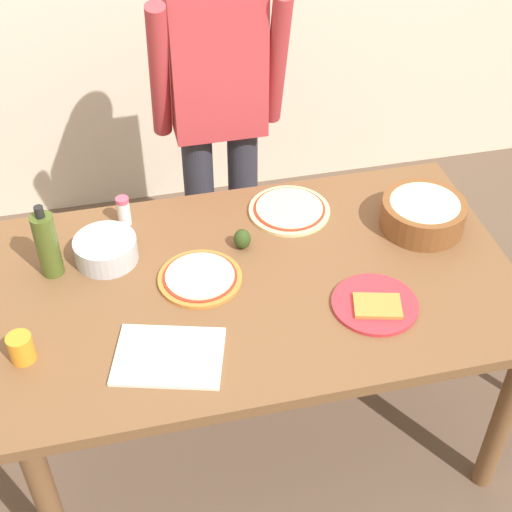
{
  "coord_description": "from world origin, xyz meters",
  "views": [
    {
      "loc": [
        -0.39,
        -1.63,
        2.32
      ],
      "look_at": [
        0.0,
        0.05,
        0.81
      ],
      "focal_mm": 51.55,
      "sensor_mm": 36.0,
      "label": 1
    }
  ],
  "objects": [
    {
      "name": "cup_orange",
      "position": [
        -0.71,
        -0.17,
        0.8
      ],
      "size": [
        0.07,
        0.07,
        0.08
      ],
      "primitive_type": "cylinder",
      "color": "orange",
      "rests_on": "dining_table"
    },
    {
      "name": "avocado",
      "position": [
        -0.02,
        0.16,
        0.8
      ],
      "size": [
        0.06,
        0.06,
        0.07
      ],
      "primitive_type": "ellipsoid",
      "color": "#2D4219",
      "rests_on": "dining_table"
    },
    {
      "name": "plate_with_slice",
      "position": [
        0.31,
        -0.2,
        0.77
      ],
      "size": [
        0.26,
        0.26,
        0.02
      ],
      "color": "red",
      "rests_on": "dining_table"
    },
    {
      "name": "popcorn_bowl",
      "position": [
        0.59,
        0.13,
        0.82
      ],
      "size": [
        0.28,
        0.28,
        0.11
      ],
      "color": "brown",
      "rests_on": "dining_table"
    },
    {
      "name": "olive_oil_bottle",
      "position": [
        -0.62,
        0.17,
        0.87
      ],
      "size": [
        0.07,
        0.07,
        0.26
      ],
      "color": "#47561E",
      "rests_on": "dining_table"
    },
    {
      "name": "salt_shaker",
      "position": [
        -0.38,
        0.37,
        0.81
      ],
      "size": [
        0.04,
        0.04,
        0.11
      ],
      "color": "white",
      "rests_on": "dining_table"
    },
    {
      "name": "dining_table",
      "position": [
        0.0,
        0.0,
        0.67
      ],
      "size": [
        1.6,
        0.96,
        0.76
      ],
      "color": "brown",
      "rests_on": "ground"
    },
    {
      "name": "mixing_bowl_steel",
      "position": [
        -0.46,
        0.2,
        0.8
      ],
      "size": [
        0.2,
        0.2,
        0.08
      ],
      "color": "#B7B7BC",
      "rests_on": "dining_table"
    },
    {
      "name": "cutting_board_white",
      "position": [
        -0.32,
        -0.26,
        0.77
      ],
      "size": [
        0.35,
        0.29,
        0.01
      ],
      "primitive_type": "cube",
      "rotation": [
        0.0,
        0.0,
        -0.28
      ],
      "color": "white",
      "rests_on": "dining_table"
    },
    {
      "name": "ground",
      "position": [
        0.0,
        0.0,
        0.0
      ],
      "size": [
        8.0,
        8.0,
        0.0
      ],
      "primitive_type": "plane",
      "color": "brown"
    },
    {
      "name": "person_cook",
      "position": [
        0.02,
        0.76,
        0.94
      ],
      "size": [
        0.49,
        0.25,
        1.62
      ],
      "color": "#2D2D38",
      "rests_on": "ground"
    },
    {
      "name": "pizza_cooked_on_tray",
      "position": [
        -0.18,
        0.03,
        0.77
      ],
      "size": [
        0.26,
        0.26,
        0.02
      ],
      "color": "#C67A33",
      "rests_on": "dining_table"
    },
    {
      "name": "pizza_raw_on_board",
      "position": [
        0.18,
        0.31,
        0.77
      ],
      "size": [
        0.28,
        0.28,
        0.02
      ],
      "color": "beige",
      "rests_on": "dining_table"
    }
  ]
}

